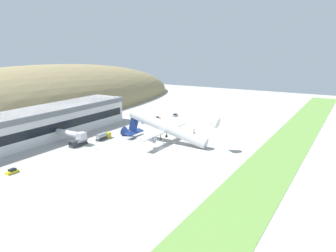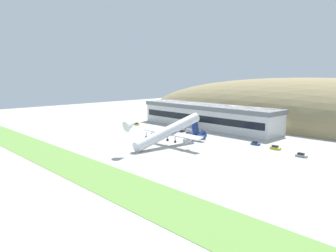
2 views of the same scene
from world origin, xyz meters
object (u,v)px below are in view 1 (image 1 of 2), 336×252
service_car_3 (157,118)px  terminal_building (44,121)px  cargo_airplane (165,128)px  service_car_2 (144,122)px  jetway_0 (72,134)px  fuel_truck (103,136)px  service_car_0 (12,171)px  box_truck (79,142)px  traffic_cone_0 (97,149)px  service_car_1 (175,115)px

service_car_3 → terminal_building: bearing=157.3°
cargo_airplane → service_car_2: (25.53, 28.39, -5.63)m
jetway_0 → cargo_airplane: 39.66m
jetway_0 → fuel_truck: bearing=-33.2°
terminal_building → service_car_0: bearing=-143.0°
service_car_3 → fuel_truck: (-46.04, -1.14, 0.75)m
cargo_airplane → fuel_truck: size_ratio=5.73×
service_car_0 → fuel_truck: (45.55, 1.25, 0.84)m
terminal_building → service_car_3: bearing=-22.7°
box_truck → traffic_cone_0: box_truck is taller
traffic_cone_0 → jetway_0: bearing=84.1°
cargo_airplane → box_truck: size_ratio=5.64×
service_car_3 → fuel_truck: bearing=-178.6°
terminal_building → box_truck: (-1.64, -22.55, -5.98)m
cargo_airplane → service_car_3: bearing=37.0°
service_car_2 → box_truck: size_ratio=0.48×
terminal_building → service_car_1: bearing=-22.0°
service_car_3 → traffic_cone_0: bearing=-171.1°
service_car_1 → traffic_cone_0: bearing=-176.2°
service_car_0 → service_car_3: 91.62m
service_car_0 → box_truck: (33.07, 3.64, 0.97)m
jetway_0 → service_car_2: 47.31m
service_car_2 → box_truck: 48.17m
cargo_airplane → service_car_1: bearing=24.8°
terminal_building → service_car_3: (56.88, -23.80, -6.86)m
service_car_1 → service_car_3: 13.90m
terminal_building → service_car_2: terminal_building is taller
terminal_building → box_truck: bearing=-94.2°
jetway_0 → traffic_cone_0: size_ratio=27.12×
service_car_2 → service_car_0: bearing=-177.4°
cargo_airplane → service_car_3: (35.89, 27.08, -5.60)m
box_truck → traffic_cone_0: 10.60m
jetway_0 → fuel_truck: (11.26, -7.37, -2.56)m
terminal_building → jetway_0: bearing=-91.3°
service_car_0 → traffic_cone_0: (32.68, -6.88, -0.31)m
service_car_0 → box_truck: bearing=6.3°
box_truck → traffic_cone_0: (-0.39, -10.52, -1.28)m
service_car_2 → traffic_cone_0: service_car_2 is taller
fuel_truck → service_car_3: bearing=1.4°
service_car_0 → fuel_truck: 45.58m
terminal_building → service_car_3: size_ratio=19.94×
service_car_3 → service_car_1: bearing=-18.6°
terminal_building → cargo_airplane: cargo_airplane is taller
service_car_2 → jetway_0: bearing=174.0°
terminal_building → service_car_2: 52.13m
cargo_airplane → box_truck: (-22.63, 28.33, -4.71)m
service_car_3 → box_truck: box_truck is taller
service_car_0 → traffic_cone_0: 33.40m
service_car_0 → box_truck: box_truck is taller
service_car_1 → service_car_2: (-23.54, 5.75, 0.02)m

